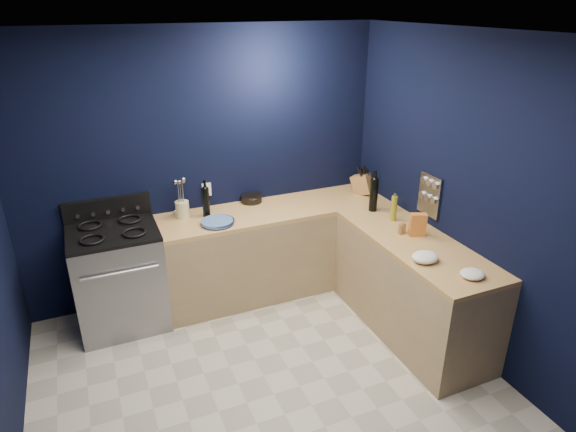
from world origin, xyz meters
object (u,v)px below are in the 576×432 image
plate_stack (217,222)px  utensil_crock (182,209)px  knife_block (362,184)px  crouton_bag (418,225)px  gas_range (120,279)px

plate_stack → utensil_crock: bearing=132.5°
knife_block → crouton_bag: size_ratio=1.01×
gas_range → utensil_crock: 0.85m
gas_range → knife_block: knife_block is taller
plate_stack → knife_block: (1.62, 0.15, 0.08)m
crouton_bag → utensil_crock: bearing=168.7°
gas_range → crouton_bag: 2.70m
gas_range → crouton_bag: size_ratio=4.50×
knife_block → crouton_bag: 1.07m
utensil_crock → plate_stack: bearing=-47.5°
plate_stack → knife_block: size_ratio=1.42×
gas_range → plate_stack: 1.02m
gas_range → utensil_crock: bearing=13.2°
utensil_crock → crouton_bag: 2.15m
utensil_crock → knife_block: knife_block is taller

